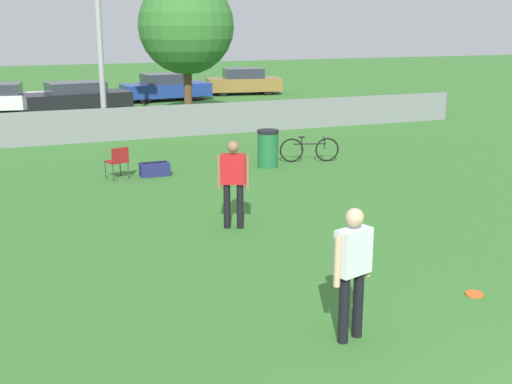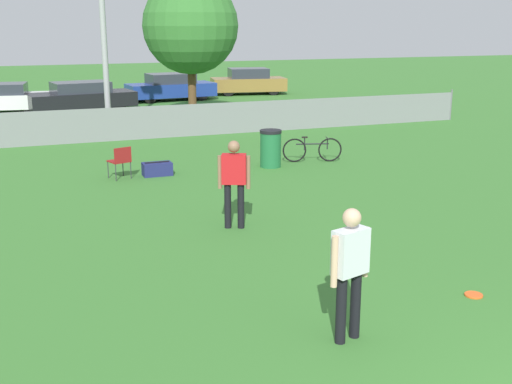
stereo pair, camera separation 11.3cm
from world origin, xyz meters
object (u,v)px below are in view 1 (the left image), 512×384
Objects in this scene: player_thrower_red at (233,177)px; parked_car_dark at (76,97)px; player_receiver_white at (353,264)px; folding_chair_sideline at (118,160)px; gear_bag_sideline at (155,169)px; tree_near_pole at (186,26)px; parked_car_tan at (243,82)px; trash_bin at (268,148)px; frisbee_disc at (474,294)px; parked_car_blue at (166,87)px; bicycle_sideline at (309,149)px.

player_thrower_red is 18.25m from parked_car_dark.
folding_chair_sideline is (-1.19, 9.48, -0.50)m from player_receiver_white.
player_thrower_red reaches higher than gear_bag_sideline.
tree_near_pole reaches higher than player_receiver_white.
player_thrower_red reaches higher than parked_car_tan.
trash_bin is (2.67, 4.72, -0.48)m from player_thrower_red.
frisbee_disc is at bearing -39.14° from player_thrower_red.
tree_near_pole is 8.06m from parked_car_blue.
parked_car_blue is at bearing 85.91° from trash_bin.
parked_car_tan is at bearing 92.64° from player_thrower_red.
parked_car_tan is (8.47, 22.12, -0.31)m from player_thrower_red.
frisbee_disc is at bearing -93.21° from trash_bin.
gear_bag_sideline is at bearing 165.24° from folding_chair_sideline.
tree_near_pole is 9.20m from trash_bin.
trash_bin is at bearing -156.45° from bicycle_sideline.
player_thrower_red is 0.35× the size of parked_car_dark.
trash_bin is at bearing -84.26° from parked_car_dark.
frisbee_disc is 0.26× the size of trash_bin.
player_receiver_white is 2.06× the size of folding_chair_sideline.
tree_near_pole is 1.23× the size of parked_car_blue.
trash_bin is (4.03, -0.04, 0.02)m from folding_chair_sideline.
player_receiver_white is 9.57m from folding_chair_sideline.
frisbee_disc is at bearing -92.34° from tree_near_pole.
player_receiver_white is at bearing 78.86° from folding_chair_sideline.
parked_car_dark is at bearing 125.97° from bicycle_sideline.
parked_car_dark reaches higher than trash_bin.
tree_near_pole is 20.99× the size of frisbee_disc.
parked_car_blue is (3.98, 25.50, -0.33)m from player_receiver_white.
tree_near_pole reaches higher than trash_bin.
tree_near_pole is 1.31× the size of parked_car_tan.
frisbee_disc is 8.96m from trash_bin.
folding_chair_sideline is 0.50× the size of bicycle_sideline.
folding_chair_sideline is at bearing 129.48° from player_thrower_red.
tree_near_pole reaches higher than parked_car_blue.
player_receiver_white is at bearing -104.11° from parked_car_blue.
frisbee_disc is at bearing -94.04° from parked_car_tan.
tree_near_pole is 10.10m from folding_chair_sideline.
frisbee_disc is (2.17, -4.21, -0.98)m from player_thrower_red.
player_receiver_white reaches higher than bicycle_sideline.
frisbee_disc is 0.16× the size of bicycle_sideline.
frisbee_disc is 27.09m from parked_car_tan.
parked_car_tan is at bearing 76.55° from frisbee_disc.
parked_car_dark is 1.14× the size of parked_car_tan.
parked_car_tan is (4.65, 1.34, 0.02)m from parked_car_blue.
trash_bin reaches higher than gear_bag_sideline.
gear_bag_sideline reaches higher than frisbee_disc.
tree_near_pole is 6.83m from parked_car_dark.
tree_near_pole is at bearing 88.56° from trash_bin.
player_thrower_red is 6.37m from bicycle_sideline.
parked_car_blue is (4.25, 15.96, 0.49)m from gear_bag_sideline.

